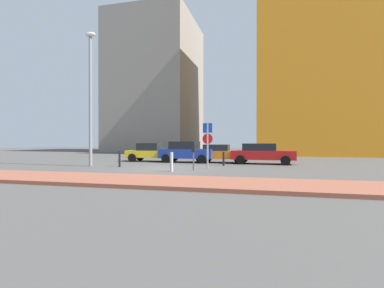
{
  "coord_description": "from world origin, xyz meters",
  "views": [
    {
      "loc": [
        5.44,
        -16.05,
        1.56
      ],
      "look_at": [
        0.38,
        3.42,
        1.41
      ],
      "focal_mm": 27.24,
      "sensor_mm": 36.0,
      "label": 1
    }
  ],
  "objects_px": {
    "parked_car_red": "(262,153)",
    "street_lamp": "(90,89)",
    "traffic_bollard_mid": "(224,159)",
    "traffic_bollard_far": "(120,159)",
    "traffic_bollard_near": "(172,162)",
    "parked_car_blue": "(187,152)",
    "parking_meter": "(193,155)",
    "parked_car_orange": "(220,153)",
    "parking_sign_post": "(208,140)",
    "parked_car_yellow": "(152,152)"
  },
  "relations": [
    {
      "from": "street_lamp",
      "to": "traffic_bollard_near",
      "type": "bearing_deg",
      "value": -17.65
    },
    {
      "from": "parked_car_yellow",
      "to": "parked_car_orange",
      "type": "xyz_separation_m",
      "value": [
        5.51,
        -0.04,
        -0.02
      ]
    },
    {
      "from": "parked_car_blue",
      "to": "traffic_bollard_far",
      "type": "xyz_separation_m",
      "value": [
        -2.9,
        -5.03,
        -0.33
      ]
    },
    {
      "from": "parked_car_blue",
      "to": "traffic_bollard_far",
      "type": "height_order",
      "value": "parked_car_blue"
    },
    {
      "from": "parked_car_orange",
      "to": "parking_sign_post",
      "type": "bearing_deg",
      "value": -88.9
    },
    {
      "from": "parked_car_red",
      "to": "traffic_bollard_far",
      "type": "relative_size",
      "value": 4.55
    },
    {
      "from": "parking_meter",
      "to": "traffic_bollard_far",
      "type": "xyz_separation_m",
      "value": [
        -4.97,
        1.01,
        -0.36
      ]
    },
    {
      "from": "traffic_bollard_far",
      "to": "traffic_bollard_mid",
      "type": "bearing_deg",
      "value": 22.82
    },
    {
      "from": "traffic_bollard_near",
      "to": "traffic_bollard_far",
      "type": "height_order",
      "value": "traffic_bollard_near"
    },
    {
      "from": "parked_car_blue",
      "to": "parked_car_orange",
      "type": "xyz_separation_m",
      "value": [
        2.5,
        0.33,
        -0.1
      ]
    },
    {
      "from": "parking_sign_post",
      "to": "traffic_bollard_near",
      "type": "distance_m",
      "value": 2.82
    },
    {
      "from": "parked_car_red",
      "to": "traffic_bollard_near",
      "type": "bearing_deg",
      "value": -123.98
    },
    {
      "from": "traffic_bollard_mid",
      "to": "traffic_bollard_far",
      "type": "height_order",
      "value": "traffic_bollard_far"
    },
    {
      "from": "parked_car_red",
      "to": "street_lamp",
      "type": "relative_size",
      "value": 0.52
    },
    {
      "from": "parked_car_yellow",
      "to": "parked_car_red",
      "type": "height_order",
      "value": "parked_car_yellow"
    },
    {
      "from": "parked_car_orange",
      "to": "street_lamp",
      "type": "relative_size",
      "value": 0.48
    },
    {
      "from": "parked_car_yellow",
      "to": "parking_sign_post",
      "type": "bearing_deg",
      "value": -42.72
    },
    {
      "from": "parking_sign_post",
      "to": "street_lamp",
      "type": "xyz_separation_m",
      "value": [
        -7.58,
        -0.16,
        3.24
      ]
    },
    {
      "from": "parked_car_blue",
      "to": "traffic_bollard_mid",
      "type": "xyz_separation_m",
      "value": [
        3.19,
        -2.47,
        -0.36
      ]
    },
    {
      "from": "parking_meter",
      "to": "traffic_bollard_far",
      "type": "bearing_deg",
      "value": 168.52
    },
    {
      "from": "traffic_bollard_near",
      "to": "parked_car_blue",
      "type": "bearing_deg",
      "value": 99.2
    },
    {
      "from": "traffic_bollard_near",
      "to": "parked_car_red",
      "type": "bearing_deg",
      "value": 56.02
    },
    {
      "from": "parked_car_red",
      "to": "parked_car_orange",
      "type": "bearing_deg",
      "value": 169.56
    },
    {
      "from": "parked_car_yellow",
      "to": "parked_car_orange",
      "type": "bearing_deg",
      "value": -0.36
    },
    {
      "from": "parked_car_orange",
      "to": "parking_sign_post",
      "type": "relative_size",
      "value": 1.54
    },
    {
      "from": "parked_car_blue",
      "to": "parking_sign_post",
      "type": "xyz_separation_m",
      "value": [
        2.6,
        -4.81,
        0.86
      ]
    },
    {
      "from": "parking_meter",
      "to": "street_lamp",
      "type": "bearing_deg",
      "value": 171.35
    },
    {
      "from": "parked_car_yellow",
      "to": "parked_car_orange",
      "type": "height_order",
      "value": "parked_car_yellow"
    },
    {
      "from": "parking_meter",
      "to": "parked_car_orange",
      "type": "bearing_deg",
      "value": 86.15
    },
    {
      "from": "parked_car_orange",
      "to": "traffic_bollard_near",
      "type": "height_order",
      "value": "parked_car_orange"
    },
    {
      "from": "parked_car_red",
      "to": "street_lamp",
      "type": "distance_m",
      "value": 12.31
    },
    {
      "from": "parked_car_red",
      "to": "traffic_bollard_near",
      "type": "xyz_separation_m",
      "value": [
        -4.49,
        -6.67,
        -0.25
      ]
    },
    {
      "from": "parked_car_blue",
      "to": "parking_sign_post",
      "type": "distance_m",
      "value": 5.53
    },
    {
      "from": "parked_car_orange",
      "to": "traffic_bollard_mid",
      "type": "height_order",
      "value": "parked_car_orange"
    },
    {
      "from": "parked_car_red",
      "to": "traffic_bollard_far",
      "type": "distance_m",
      "value": 9.77
    },
    {
      "from": "parked_car_orange",
      "to": "parking_sign_post",
      "type": "xyz_separation_m",
      "value": [
        0.1,
        -5.14,
        0.96
      ]
    },
    {
      "from": "parking_meter",
      "to": "traffic_bollard_near",
      "type": "distance_m",
      "value": 1.33
    },
    {
      "from": "parking_sign_post",
      "to": "traffic_bollard_far",
      "type": "relative_size",
      "value": 2.73
    },
    {
      "from": "traffic_bollard_near",
      "to": "traffic_bollard_far",
      "type": "xyz_separation_m",
      "value": [
        -4.01,
        1.87,
        -0.02
      ]
    },
    {
      "from": "parked_car_red",
      "to": "parking_sign_post",
      "type": "distance_m",
      "value": 5.54
    },
    {
      "from": "parked_car_blue",
      "to": "parking_sign_post",
      "type": "height_order",
      "value": "parking_sign_post"
    },
    {
      "from": "parked_car_blue",
      "to": "traffic_bollard_near",
      "type": "distance_m",
      "value": 7.0
    },
    {
      "from": "street_lamp",
      "to": "traffic_bollard_near",
      "type": "relative_size",
      "value": 8.34
    },
    {
      "from": "parked_car_red",
      "to": "traffic_bollard_near",
      "type": "distance_m",
      "value": 8.04
    },
    {
      "from": "parked_car_yellow",
      "to": "street_lamp",
      "type": "xyz_separation_m",
      "value": [
        -1.97,
        -5.33,
        4.18
      ]
    },
    {
      "from": "parked_car_blue",
      "to": "traffic_bollard_near",
      "type": "bearing_deg",
      "value": -80.8
    },
    {
      "from": "parking_sign_post",
      "to": "parking_meter",
      "type": "relative_size",
      "value": 2.06
    },
    {
      "from": "parked_car_red",
      "to": "parked_car_blue",
      "type": "bearing_deg",
      "value": 177.57
    },
    {
      "from": "parked_car_yellow",
      "to": "parked_car_blue",
      "type": "height_order",
      "value": "parked_car_blue"
    },
    {
      "from": "parked_car_orange",
      "to": "traffic_bollard_near",
      "type": "xyz_separation_m",
      "value": [
        -1.39,
        -7.24,
        -0.2
      ]
    }
  ]
}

